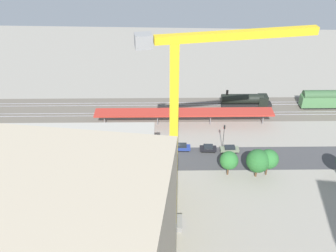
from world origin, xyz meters
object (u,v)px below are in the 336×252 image
platform_canopy_near (184,112)px  street_tree_1 (229,160)px  parked_car_0 (230,149)px  parked_car_7 (62,145)px  parked_car_1 (208,148)px  locomotive (246,100)px  traffic_light (224,134)px  parked_car_6 (86,146)px  parked_car_2 (182,147)px  construction_building (71,192)px  passenger_coach (329,99)px  box_truck_2 (67,156)px  street_tree_0 (258,161)px  box_truck_0 (102,161)px  parked_car_4 (135,147)px  parked_car_3 (160,148)px  tower_crane (187,126)px  box_truck_1 (37,159)px  street_tree_3 (269,159)px  parked_car_5 (111,148)px

platform_canopy_near → street_tree_1: (-10.22, 20.67, 0.20)m
platform_canopy_near → parked_car_0: platform_canopy_near is taller
street_tree_1 → parked_car_7: bearing=-11.8°
parked_car_0 → parked_car_1: parked_car_1 is taller
locomotive → traffic_light: 23.94m
parked_car_6 → street_tree_1: street_tree_1 is taller
parked_car_2 → construction_building: (21.15, 23.76, 6.67)m
locomotive → passenger_coach: passenger_coach is taller
locomotive → platform_canopy_near: bearing=30.4°
parked_car_1 → box_truck_2: box_truck_2 is taller
passenger_coach → street_tree_0: bearing=50.5°
construction_building → box_truck_0: size_ratio=3.49×
parked_car_4 → parked_car_7: (18.69, 0.16, 0.08)m
parked_car_3 → tower_crane: bearing=104.5°
parked_car_0 → box_truck_1: 46.88m
passenger_coach → box_truck_2: 76.62m
passenger_coach → street_tree_3: (23.88, 31.36, 1.59)m
traffic_light → tower_crane: bearing=68.5°
parked_car_0 → street_tree_3: street_tree_3 is taller
parked_car_5 → street_tree_1: bearing=163.7°
locomotive → parked_car_4: (30.90, 22.89, -1.14)m
parked_car_6 → traffic_light: traffic_light is taller
locomotive → street_tree_0: 32.17m
parked_car_1 → box_truck_0: bearing=15.7°
parked_car_0 → construction_building: 41.30m
parked_car_6 → tower_crane: (-24.94, 23.78, 22.67)m
locomotive → street_tree_3: bearing=90.8°
parked_car_1 → tower_crane: tower_crane is taller
parked_car_7 → construction_building: bearing=111.5°
parked_car_5 → traffic_light: size_ratio=0.62×
parked_car_3 → parked_car_7: size_ratio=0.97×
platform_canopy_near → tower_crane: 40.80m
box_truck_0 → street_tree_3: (-38.39, 1.41, 2.97)m
platform_canopy_near → parked_car_7: platform_canopy_near is taller
box_truck_1 → traffic_light: 45.40m
parked_car_1 → box_truck_1: box_truck_1 is taller
parked_car_6 → street_tree_1: size_ratio=0.71×
construction_building → tower_crane: bearing=176.0°
box_truck_1 → street_tree_0: size_ratio=1.38×
parked_car_3 → parked_car_6: bearing=-0.2°
parked_car_2 → street_tree_0: size_ratio=0.62×
parked_car_0 → traffic_light: (1.71, -0.77, 4.08)m
traffic_light → street_tree_0: bearing=124.5°
platform_canopy_near → parked_car_1: (-6.15, 11.82, -3.23)m
parked_car_0 → tower_crane: size_ratio=0.12×
parked_car_5 → box_truck_2: bearing=27.6°
platform_canopy_near → construction_building: bearing=58.6°
box_truck_1 → street_tree_1: bearing=177.8°
box_truck_1 → street_tree_1: 45.12m
locomotive → street_tree_0: (2.04, 32.00, 2.60)m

